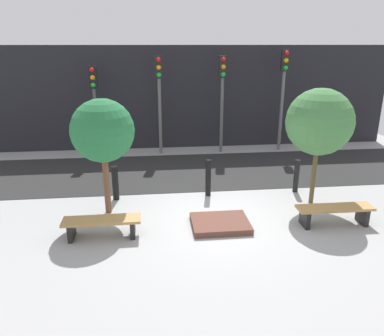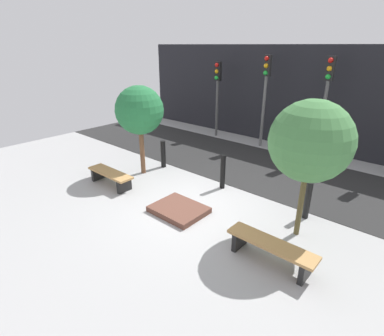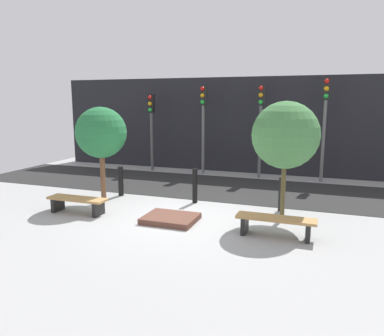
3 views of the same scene
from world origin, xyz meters
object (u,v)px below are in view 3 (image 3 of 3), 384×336
object	(u,v)px
tree_behind_right_bench	(285,135)
traffic_light_west	(151,118)
bollard_left	(195,186)
traffic_light_east	(325,111)
planter_bed	(170,219)
traffic_light_mid_west	(203,113)
bench_left	(77,202)
tree_behind_left_bench	(101,133)
bench_right	(276,223)
bollard_far_left	(121,181)
traffic_light_mid_east	(261,114)
bollard_center	(281,194)

from	to	relation	value
tree_behind_right_bench	traffic_light_west	size ratio (longest dim) A/B	0.92
bollard_left	traffic_light_east	distance (m)	5.91
planter_bed	tree_behind_right_bench	world-z (taller)	tree_behind_right_bench
tree_behind_right_bench	traffic_light_mid_west	distance (m)	6.35
planter_bed	bench_left	bearing A→B (deg)	-175.64
tree_behind_left_bench	traffic_light_west	distance (m)	5.16
bench_right	tree_behind_left_bench	distance (m)	5.67
planter_bed	bollard_left	size ratio (longest dim) A/B	1.27
bollard_left	traffic_light_east	world-z (taller)	traffic_light_east
bollard_far_left	traffic_light_mid_east	size ratio (longest dim) A/B	0.26
bench_left	traffic_light_west	size ratio (longest dim) A/B	0.51
tree_behind_left_bench	tree_behind_right_bench	world-z (taller)	tree_behind_right_bench
planter_bed	bollard_far_left	world-z (taller)	bollard_far_left
bench_right	traffic_light_mid_east	bearing A→B (deg)	103.33
bench_left	traffic_light_mid_east	xyz separation A→B (m)	(3.78, 6.35, 2.17)
traffic_light_west	traffic_light_mid_west	bearing A→B (deg)	0.02
traffic_light_west	bollard_left	bearing A→B (deg)	-51.01
bollard_left	traffic_light_west	world-z (taller)	traffic_light_west
bench_right	traffic_light_mid_west	world-z (taller)	traffic_light_mid_west
bollard_center	tree_behind_left_bench	bearing A→B (deg)	-171.14
bench_left	traffic_light_mid_east	bearing A→B (deg)	58.89
traffic_light_mid_west	traffic_light_east	world-z (taller)	traffic_light_east
tree_behind_right_bench	bollard_left	distance (m)	3.20
traffic_light_mid_east	traffic_light_east	distance (m)	2.32
tree_behind_right_bench	bollard_far_left	xyz separation A→B (m)	(-5.12, 0.80, -1.69)
bench_right	tree_behind_left_bench	world-z (taller)	tree_behind_left_bench
bench_right	tree_behind_right_bench	distance (m)	2.22
tree_behind_right_bench	bollard_left	world-z (taller)	tree_behind_right_bench
planter_bed	traffic_light_west	size ratio (longest dim) A/B	0.40
bollard_left	traffic_light_mid_east	size ratio (longest dim) A/B	0.29
tree_behind_left_bench	bollard_left	distance (m)	3.15
traffic_light_east	traffic_light_mid_west	bearing A→B (deg)	-179.99
bench_left	tree_behind_right_bench	xyz separation A→B (m)	(5.25, 1.26, 1.85)
tree_behind_left_bench	traffic_light_mid_east	bearing A→B (deg)	53.39
tree_behind_left_bench	traffic_light_west	bearing A→B (deg)	99.47
traffic_light_west	bollard_far_left	bearing A→B (deg)	-77.22
planter_bed	tree_behind_right_bench	distance (m)	3.51
planter_bed	bollard_far_left	xyz separation A→B (m)	(-2.50, 1.86, 0.40)
tree_behind_left_bench	traffic_light_east	size ratio (longest dim) A/B	0.74
bollard_center	planter_bed	bearing A→B (deg)	-143.39
bench_left	bollard_far_left	xyz separation A→B (m)	(0.12, 2.06, 0.16)
bollard_center	traffic_light_east	size ratio (longest dim) A/B	0.25
bench_left	traffic_light_east	distance (m)	9.10
tree_behind_left_bench	bollard_far_left	bearing A→B (deg)	81.19
tree_behind_left_bench	traffic_light_mid_east	xyz separation A→B (m)	(3.78, 5.09, 0.42)
bench_right	bollard_center	bearing A→B (deg)	93.77
bollard_far_left	traffic_light_mid_west	world-z (taller)	traffic_light_mid_west
tree_behind_left_bench	bollard_center	distance (m)	5.42
bollard_left	traffic_light_mid_west	bearing A→B (deg)	105.10
bollard_left	traffic_light_west	distance (m)	5.79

